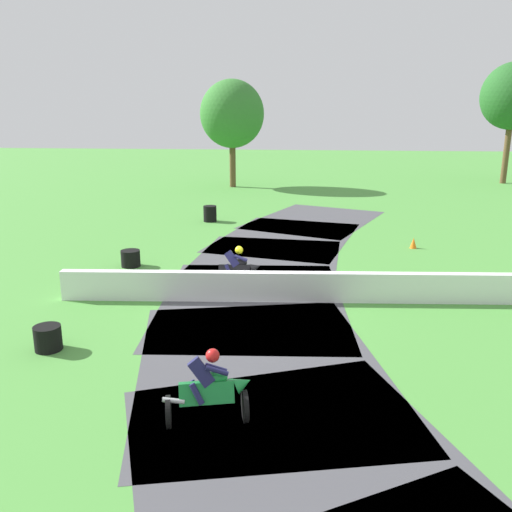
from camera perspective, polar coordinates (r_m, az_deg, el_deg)
name	(u,v)px	position (r m, az deg, el deg)	size (l,w,h in m)	color
ground_plane	(250,301)	(16.28, -0.60, -4.73)	(120.00, 120.00, 0.00)	#4C933D
track_asphalt	(294,301)	(16.28, 4.03, -4.75)	(10.76, 33.48, 0.01)	#47474C
safety_barrier	(420,288)	(16.71, 16.90, -3.24)	(0.30, 21.40, 0.90)	white
motorcycle_lead_black	(237,269)	(17.20, -2.03, -1.35)	(1.68, 0.83, 1.43)	black
motorcycle_chase_green	(210,389)	(10.21, -4.84, -13.78)	(1.68, 1.09, 1.42)	black
tire_stack_near	(210,214)	(27.58, -4.88, 4.47)	(0.66, 0.66, 0.80)	black
tire_stack_mid_a	(131,258)	(20.18, -13.10, -0.24)	(0.69, 0.69, 0.60)	black
tire_stack_mid_b	(48,338)	(13.92, -21.12, -8.08)	(0.65, 0.65, 0.60)	black
traffic_cone	(413,243)	(23.15, 16.29, 1.33)	(0.28, 0.28, 0.44)	orange
tree_far_right	(232,114)	(39.52, -2.54, 14.74)	(4.54, 4.54, 7.56)	brown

